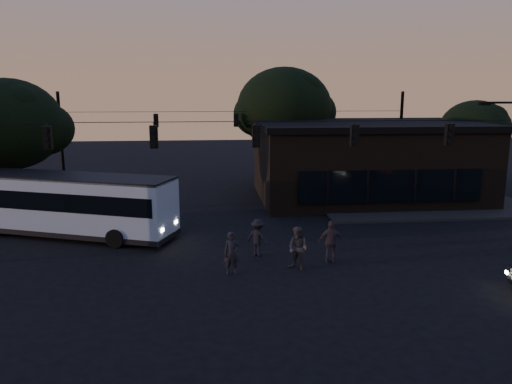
{
  "coord_description": "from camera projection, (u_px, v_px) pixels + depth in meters",
  "views": [
    {
      "loc": [
        -2.13,
        -18.2,
        7.53
      ],
      "look_at": [
        0.0,
        4.0,
        3.0
      ],
      "focal_mm": 35.0,
      "sensor_mm": 36.0,
      "label": 1
    }
  ],
  "objects": [
    {
      "name": "tree_behind",
      "position": [
        284.0,
        108.0,
        40.06
      ],
      "size": [
        7.6,
        7.6,
        9.43
      ],
      "color": "black",
      "rests_on": "ground"
    },
    {
      "name": "pedestrian_c",
      "position": [
        331.0,
        242.0,
        22.15
      ],
      "size": [
        1.18,
        0.63,
        1.92
      ],
      "primitive_type": "imported",
      "rotation": [
        0.0,
        0.0,
        2.99
      ],
      "color": "#332931",
      "rests_on": "ground"
    },
    {
      "name": "signal_rig_near",
      "position": [
        256.0,
        161.0,
        22.47
      ],
      "size": [
        26.24,
        0.3,
        7.5
      ],
      "color": "black",
      "rests_on": "ground"
    },
    {
      "name": "pedestrian_d",
      "position": [
        258.0,
        238.0,
        23.04
      ],
      "size": [
        1.31,
        1.17,
        1.76
      ],
      "primitive_type": "imported",
      "rotation": [
        0.0,
        0.0,
        2.56
      ],
      "color": "black",
      "rests_on": "ground"
    },
    {
      "name": "tree_right",
      "position": [
        475.0,
        130.0,
        37.77
      ],
      "size": [
        5.2,
        5.2,
        6.86
      ],
      "color": "black",
      "rests_on": "ground"
    },
    {
      "name": "signal_rig_far",
      "position": [
        236.0,
        135.0,
        38.13
      ],
      "size": [
        26.24,
        0.3,
        7.5
      ],
      "color": "black",
      "rests_on": "ground"
    },
    {
      "name": "sidewalk_far_left",
      "position": [
        23.0,
        210.0,
        31.79
      ],
      "size": [
        14.0,
        10.0,
        0.15
      ],
      "primitive_type": "cube",
      "color": "black",
      "rests_on": "ground"
    },
    {
      "name": "pedestrian_b",
      "position": [
        298.0,
        248.0,
        21.24
      ],
      "size": [
        1.15,
        1.15,
        1.88
      ],
      "primitive_type": "imported",
      "rotation": [
        0.0,
        0.0,
        -0.76
      ],
      "color": "#3E3939",
      "rests_on": "ground"
    },
    {
      "name": "building",
      "position": [
        366.0,
        160.0,
        35.34
      ],
      "size": [
        15.4,
        10.41,
        5.4
      ],
      "color": "black",
      "rests_on": "ground"
    },
    {
      "name": "ground",
      "position": [
        266.0,
        288.0,
        19.45
      ],
      "size": [
        120.0,
        120.0,
        0.0
      ],
      "primitive_type": "plane",
      "color": "black",
      "rests_on": "ground"
    },
    {
      "name": "sidewalk_far_right",
      "position": [
        416.0,
        202.0,
        34.22
      ],
      "size": [
        14.0,
        10.0,
        0.15
      ],
      "primitive_type": "cube",
      "color": "black",
      "rests_on": "ground"
    },
    {
      "name": "bus",
      "position": [
        68.0,
        202.0,
        26.12
      ],
      "size": [
        11.72,
        6.56,
        3.25
      ],
      "rotation": [
        0.0,
        0.0,
        -0.36
      ],
      "color": "#A2B9CE",
      "rests_on": "ground"
    },
    {
      "name": "tree_left",
      "position": [
        8.0,
        124.0,
        29.72
      ],
      "size": [
        6.4,
        6.4,
        8.3
      ],
      "color": "black",
      "rests_on": "ground"
    },
    {
      "name": "pedestrian_a",
      "position": [
        232.0,
        253.0,
        20.75
      ],
      "size": [
        0.66,
        0.44,
        1.8
      ],
      "primitive_type": "imported",
      "rotation": [
        0.0,
        0.0,
        -0.01
      ],
      "color": "black",
      "rests_on": "ground"
    }
  ]
}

